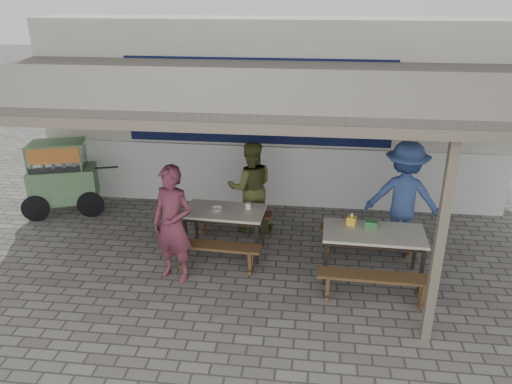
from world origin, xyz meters
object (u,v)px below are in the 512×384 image
Objects in this scene: tissue_box at (352,221)px; donation_box at (371,225)px; bench_left_street at (216,252)px; bench_right_wall at (369,235)px; patron_wall_side at (251,187)px; condiment_bowl at (217,209)px; table_left at (225,215)px; table_right at (374,237)px; bench_right_street at (375,282)px; vendor_cart at (61,175)px; patron_right_table at (404,197)px; condiment_jar at (248,206)px; patron_street_side at (173,224)px; bench_left_wall at (233,218)px.

tissue_box reaches higher than donation_box.
bench_right_wall is (2.33, 0.81, 0.01)m from bench_left_street.
patron_wall_side is 8.87× the size of condiment_bowl.
table_right is at bearing -9.24° from table_left.
bench_right_street is 2.68m from condiment_bowl.
vendor_cart is 8.90× the size of condiment_bowl.
condiment_jar is at bearing 17.62° from patron_right_table.
table_right is at bearing 25.63° from patron_street_side.
condiment_jar is at bearing -53.63° from bench_left_wall.
vendor_cart is 9.70× the size of donation_box.
patron_street_side is at bearing -120.22° from condiment_bowl.
tissue_box is at bearing -7.00° from condiment_bowl.
condiment_jar is (0.37, 0.10, 0.13)m from table_left.
bench_left_wall is 13.86× the size of condiment_jar.
patron_wall_side is 0.73m from condiment_jar.
table_right is (2.25, -1.09, 0.34)m from bench_left_wall.
bench_right_wall is at bearing 150.18° from patron_wall_side.
bench_left_street is at bearing -174.14° from donation_box.
patron_wall_side is (-1.97, 1.32, 0.15)m from table_right.
vendor_cart is (-5.63, 0.97, 0.42)m from bench_right_wall.
condiment_jar is at bearing 63.02° from patron_street_side.
patron_street_side is at bearing -122.30° from table_left.
patron_wall_side is at bearing 164.37° from bench_right_wall.
condiment_bowl is at bearing 170.70° from table_right.
table_left is at bearing -37.20° from vendor_cart.
condiment_jar is (0.34, -0.51, 0.47)m from bench_left_wall.
bench_right_wall is 0.89× the size of patron_street_side.
table_left is at bearing 56.91° from patron_wall_side.
bench_right_wall is at bearing 55.57° from tissue_box.
patron_street_side reaches higher than table_left.
patron_wall_side reaches higher than table_left.
condiment_bowl reaches higher than bench_right_street.
bench_right_wall is at bearing 5.44° from condiment_bowl.
bench_right_wall is at bearing 22.01° from bench_left_street.
patron_right_table is (2.79, -0.16, 0.59)m from bench_left_wall.
patron_street_side is at bearing -135.53° from condiment_jar.
bench_right_street is 6.08m from vendor_cart.
table_left is 0.94× the size of bench_left_wall.
vendor_cart reaches higher than condiment_bowl.
bench_left_wall is at bearing 142.93° from bench_right_street.
table_right is 0.80× the size of patron_right_table.
donation_box is 1.94m from condiment_jar.
patron_right_table reaches higher than vendor_cart.
patron_street_side is at bearing 30.28° from patron_right_table.
vendor_cart is 0.94× the size of patron_street_side.
tissue_box is at bearing 148.05° from table_right.
patron_street_side is at bearing -171.26° from table_right.
vendor_cart is 6.19m from patron_right_table.
table_left is 7.00× the size of condiment_bowl.
table_right is at bearing 133.78° from patron_wall_side.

